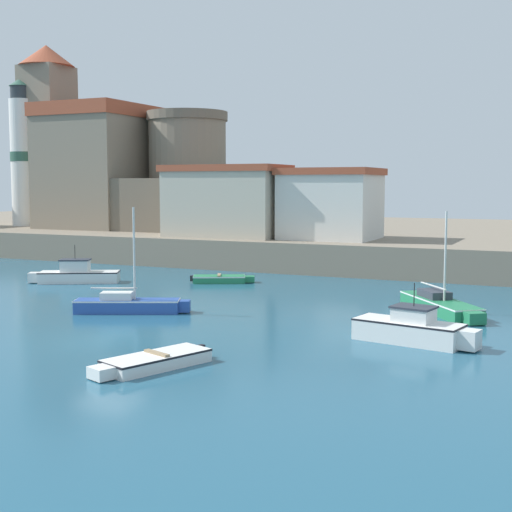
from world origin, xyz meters
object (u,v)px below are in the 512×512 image
(sailboat_green_5, at_px, (440,304))
(lighthouse, at_px, (23,154))
(harbor_shed_near_wharf, at_px, (331,203))
(harbor_shed_mid_row, at_px, (226,201))
(sailboat_blue_4, at_px, (129,304))
(dinghy_green_1, at_px, (221,279))
(motorboat_white_3, at_px, (412,329))
(motorboat_white_0, at_px, (77,274))
(fortress, at_px, (188,191))
(dinghy_white_2, at_px, (154,361))
(church, at_px, (105,161))

(sailboat_green_5, height_order, lighthouse, lighthouse)
(harbor_shed_near_wharf, distance_m, harbor_shed_mid_row, 8.10)
(sailboat_blue_4, height_order, harbor_shed_mid_row, harbor_shed_mid_row)
(dinghy_green_1, xyz_separation_m, motorboat_white_3, (14.60, -12.05, 0.31))
(motorboat_white_3, relative_size, harbor_shed_near_wharf, 0.73)
(dinghy_green_1, bearing_deg, motorboat_white_0, -155.51)
(sailboat_blue_4, bearing_deg, fortress, 114.73)
(sailboat_blue_4, distance_m, harbor_shed_mid_row, 21.57)
(dinghy_green_1, height_order, sailboat_blue_4, sailboat_blue_4)
(sailboat_blue_4, relative_size, fortress, 0.40)
(motorboat_white_0, height_order, sailboat_blue_4, sailboat_blue_4)
(dinghy_white_2, xyz_separation_m, sailboat_green_5, (6.87, 14.70, 0.14))
(dinghy_green_1, height_order, motorboat_white_3, motorboat_white_3)
(lighthouse, distance_m, harbor_shed_near_wharf, 32.43)
(dinghy_green_1, xyz_separation_m, harbor_shed_mid_row, (-4.37, 9.33, 4.64))
(sailboat_green_5, xyz_separation_m, church, (-35.89, 22.05, 8.00))
(motorboat_white_0, relative_size, motorboat_white_3, 1.10)
(lighthouse, bearing_deg, dinghy_green_1, -25.89)
(sailboat_blue_4, xyz_separation_m, lighthouse, (-29.13, 24.91, 8.54))
(sailboat_blue_4, relative_size, harbor_shed_mid_row, 0.59)
(dinghy_green_1, height_order, sailboat_green_5, sailboat_green_5)
(dinghy_white_2, distance_m, harbor_shed_near_wharf, 30.61)
(church, bearing_deg, dinghy_green_1, -38.83)
(sailboat_green_5, bearing_deg, sailboat_blue_4, -154.86)
(dinghy_green_1, relative_size, sailboat_blue_4, 0.72)
(motorboat_white_0, height_order, fortress, fortress)
(dinghy_white_2, relative_size, sailboat_blue_4, 0.83)
(motorboat_white_0, xyz_separation_m, dinghy_white_2, (15.76, -15.68, -0.27))
(motorboat_white_0, bearing_deg, sailboat_blue_4, -39.31)
(dinghy_green_1, distance_m, fortress, 21.97)
(motorboat_white_3, height_order, church, church)
(sailboat_blue_4, height_order, church, church)
(church, bearing_deg, sailboat_green_5, -31.57)
(sailboat_green_5, height_order, harbor_shed_near_wharf, harbor_shed_near_wharf)
(dinghy_green_1, distance_m, harbor_shed_near_wharf, 12.06)
(dinghy_green_1, relative_size, lighthouse, 0.28)
(fortress, relative_size, harbor_shed_mid_row, 1.48)
(dinghy_white_2, bearing_deg, church, 128.29)
(sailboat_blue_4, height_order, sailboat_green_5, sailboat_blue_4)
(lighthouse, relative_size, harbor_shed_near_wharf, 2.06)
(lighthouse, bearing_deg, harbor_shed_near_wharf, -5.69)
(motorboat_white_0, xyz_separation_m, sailboat_green_5, (22.63, -0.98, -0.13))
(sailboat_green_5, relative_size, lighthouse, 0.43)
(church, xyz_separation_m, lighthouse, (-6.87, -3.54, 0.56))
(dinghy_white_2, height_order, lighthouse, lighthouse)
(fortress, bearing_deg, sailboat_blue_4, -65.27)
(sailboat_green_5, distance_m, harbor_shed_near_wharf, 19.22)
(church, distance_m, lighthouse, 7.75)
(dinghy_green_1, distance_m, motorboat_white_3, 18.93)
(sailboat_blue_4, distance_m, church, 36.99)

